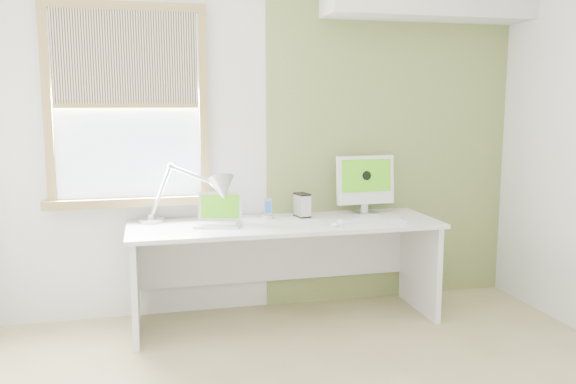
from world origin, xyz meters
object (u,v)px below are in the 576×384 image
object	(u,v)px
laptop	(219,217)
external_drive	(302,205)
imac	(365,181)
desk	(283,247)
desk_lamp	(209,192)

from	to	relation	value
laptop	external_drive	xyz separation A→B (m)	(0.64, 0.13, 0.03)
external_drive	laptop	bearing A→B (deg)	-168.08
laptop	imac	xyz separation A→B (m)	(1.14, 0.16, 0.19)
laptop	imac	distance (m)	1.17
desk	imac	bearing A→B (deg)	11.82
desk	imac	size ratio (longest dim) A/B	4.86
desk_lamp	external_drive	xyz separation A→B (m)	(0.70, 0.08, -0.13)
desk_lamp	imac	world-z (taller)	imac
laptop	desk	bearing A→B (deg)	2.55
desk_lamp	imac	size ratio (longest dim) A/B	1.57
desk_lamp	external_drive	distance (m)	0.72
desk	imac	world-z (taller)	imac
desk	laptop	distance (m)	0.53
desk	desk_lamp	size ratio (longest dim) A/B	3.09
desk_lamp	imac	distance (m)	1.21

